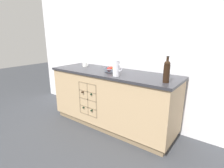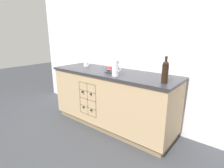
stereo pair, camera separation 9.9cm
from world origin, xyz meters
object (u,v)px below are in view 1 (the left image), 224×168
Objects in this scene: white_pitcher at (116,68)px; fruit_bowl at (112,69)px; ceramic_mug at (85,64)px; standing_wine_bottle at (167,71)px.

fruit_bowl is at bearing 139.66° from white_pitcher.
white_pitcher is 0.93m from ceramic_mug.
ceramic_mug is (-0.66, 0.10, 0.00)m from fruit_bowl.
ceramic_mug is 1.57m from standing_wine_bottle.
fruit_bowl is 0.90m from standing_wine_bottle.
fruit_bowl and ceramic_mug have the same top height.
ceramic_mug is (-0.89, 0.29, -0.07)m from white_pitcher.
fruit_bowl is 0.30m from white_pitcher.
white_pitcher is 1.72× the size of ceramic_mug.
white_pitcher is at bearing -18.04° from ceramic_mug.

